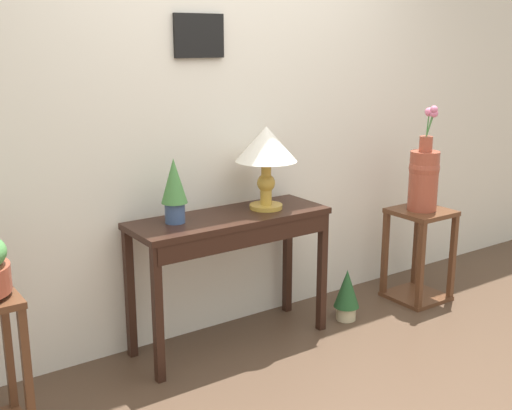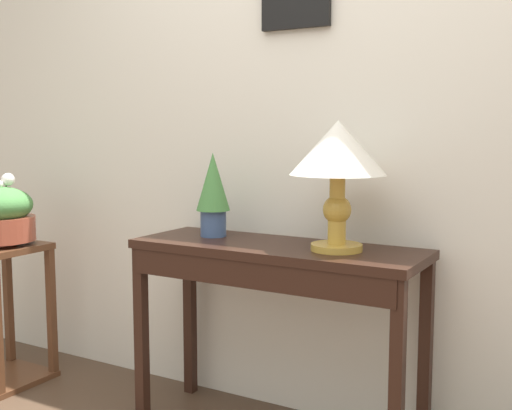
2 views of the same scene
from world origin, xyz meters
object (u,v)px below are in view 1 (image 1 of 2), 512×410
Objects in this scene: flower_vase_tall_right at (424,174)px; console_table at (232,236)px; potted_plant_on_console at (174,188)px; potted_plant_floor at (347,293)px; table_lamp at (266,149)px; pedestal_stand_right at (418,255)px.

console_table is at bearing 174.03° from flower_vase_tall_right.
potted_plant_on_console is 1.36m from potted_plant_floor.
potted_plant_floor is (0.77, -0.13, -0.48)m from console_table.
table_lamp is 1.37× the size of potted_plant_on_console.
pedestal_stand_right is at bearing -1.18° from potted_plant_floor.
table_lamp is 1.42m from pedestal_stand_right.
flower_vase_tall_right is 2.06× the size of potted_plant_floor.
console_table is at bearing 170.15° from potted_plant_floor.
potted_plant_floor is at bearing 178.82° from pedestal_stand_right.
potted_plant_on_console is at bearing 173.15° from pedestal_stand_right.
console_table is 1.43m from flower_vase_tall_right.
pedestal_stand_right is (1.72, -0.21, -0.65)m from potted_plant_on_console.
table_lamp is at bearing 5.31° from console_table.
pedestal_stand_right is at bearing -5.95° from console_table.
potted_plant_floor is (-0.64, 0.01, -0.69)m from flower_vase_tall_right.
table_lamp is 1.09m from potted_plant_floor.
pedestal_stand_right is at bearing -8.37° from table_lamp.
flower_vase_tall_right is 0.94m from potted_plant_floor.
console_table is 1.67× the size of flower_vase_tall_right.
flower_vase_tall_right is (1.72, -0.21, -0.10)m from potted_plant_on_console.
potted_plant_floor is at bearing -16.86° from table_lamp.
console_table is 0.91m from potted_plant_floor.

